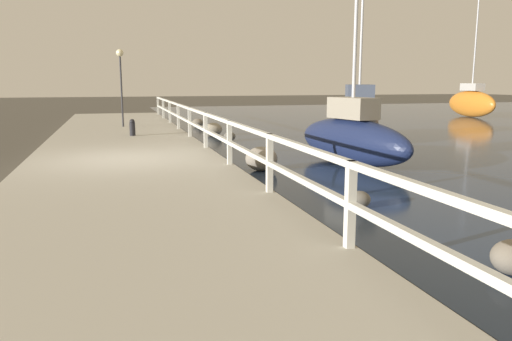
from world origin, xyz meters
TOP-DOWN VIEW (x-y plane):
  - ground_plane at (0.00, 0.00)m, footprint 120.00×120.00m
  - dock_walkway at (0.00, 0.00)m, footprint 4.61×36.00m
  - railing at (2.21, -0.00)m, footprint 0.10×32.50m
  - boulder_near_dock at (3.75, 5.19)m, footprint 0.43×0.39m
  - boulder_mid_strip at (3.11, -0.94)m, footprint 0.77×0.70m
  - boulder_water_edge at (3.51, 6.96)m, footprint 0.69×0.62m
  - boulder_upstream at (3.66, -4.83)m, footprint 0.39×0.35m
  - boulder_far_strip at (3.58, 11.13)m, footprint 0.51×0.46m
  - mooring_bollard at (0.37, 5.25)m, footprint 0.19×0.19m
  - dock_lamp at (0.14, 8.90)m, footprint 0.29×0.29m
  - sailboat_orange at (20.38, 13.08)m, footprint 1.25×4.38m
  - sailboat_black at (8.28, 4.11)m, footprint 2.90×4.65m
  - sailboat_navy at (5.60, -0.68)m, footprint 1.74×4.32m

SIDE VIEW (x-z plane):
  - ground_plane at x=0.00m, z-range 0.00..0.00m
  - dock_walkway at x=0.00m, z-range 0.00..0.28m
  - boulder_upstream at x=3.66m, z-range 0.00..0.29m
  - boulder_near_dock at x=3.75m, z-range 0.00..0.32m
  - boulder_far_strip at x=3.58m, z-range 0.00..0.38m
  - boulder_water_edge at x=3.51m, z-range 0.00..0.52m
  - boulder_mid_strip at x=3.11m, z-range 0.00..0.58m
  - mooring_bollard at x=0.37m, z-range 0.28..0.85m
  - sailboat_navy at x=5.60m, z-range -2.26..3.64m
  - sailboat_black at x=8.28m, z-range -3.11..4.70m
  - sailboat_orange at x=20.38m, z-range -2.84..4.59m
  - railing at x=2.21m, z-range 0.46..1.44m
  - dock_lamp at x=0.14m, z-range 1.13..4.23m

